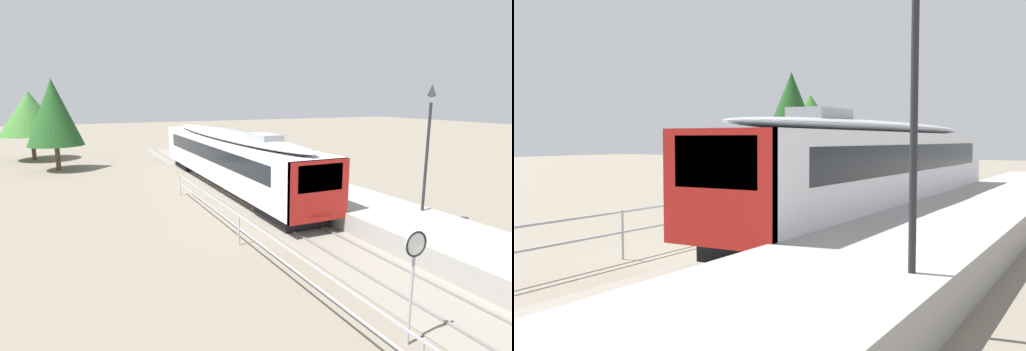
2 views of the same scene
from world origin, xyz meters
The scene contains 8 objects.
ground_plane centered at (-3.00, 22.00, 0.00)m, with size 160.00×160.00×0.00m, color slate.
track_rails centered at (0.00, 22.00, 0.03)m, with size 3.20×60.00×0.14m.
commuter_train centered at (0.00, 30.53, 2.15)m, with size 2.82×20.56×3.74m.
station_platform centered at (3.25, 22.00, 0.45)m, with size 3.90×60.00×0.90m, color #999691.
platform_lamp_mid_platform centered at (4.57, 19.28, 4.62)m, with size 0.34×0.34×5.35m.
speed_limit_sign centered at (-2.21, 13.35, 2.12)m, with size 0.61×0.10×2.81m.
tree_behind_carpark centered at (-12.09, 49.10, 4.26)m, with size 5.39×5.39×6.28m.
tree_behind_station_far centered at (-9.97, 42.25, 4.55)m, with size 4.16×4.16×7.13m.
Camera 1 is at (-9.02, 7.19, 5.71)m, focal length 28.13 mm.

